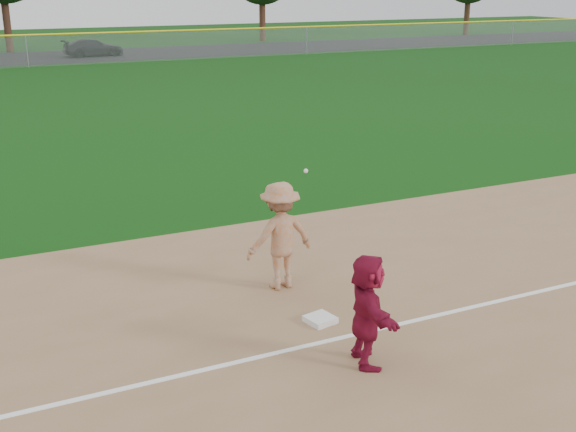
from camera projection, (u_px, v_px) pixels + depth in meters
name	position (u px, v px, depth m)	size (l,w,h in m)	color
ground	(327.00, 316.00, 11.90)	(160.00, 160.00, 0.00)	#0D3C0B
foul_line	(352.00, 335.00, 11.21)	(60.00, 0.10, 0.01)	white
parking_asphalt	(18.00, 58.00, 51.33)	(120.00, 10.00, 0.01)	black
first_base	(320.00, 319.00, 11.64)	(0.42, 0.42, 0.10)	white
base_runner	(367.00, 310.00, 10.16)	(1.55, 0.49, 1.67)	maroon
car_right	(93.00, 48.00, 52.60)	(1.74, 4.29, 1.24)	black
first_base_play	(280.00, 236.00, 12.71)	(1.30, 0.99, 2.29)	gray
outfield_fence	(25.00, 36.00, 45.58)	(110.00, 0.12, 110.00)	#999EA0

